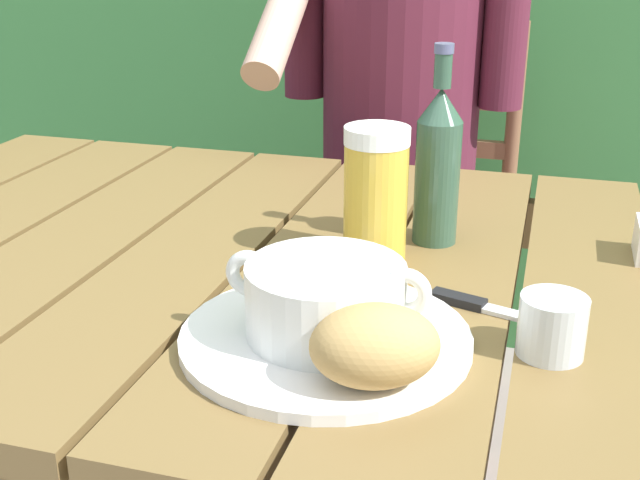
{
  "coord_description": "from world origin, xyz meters",
  "views": [
    {
      "loc": [
        0.27,
        -0.91,
        1.13
      ],
      "look_at": [
        0.03,
        -0.11,
        0.8
      ],
      "focal_mm": 45.57,
      "sensor_mm": 36.0,
      "label": 1
    }
  ],
  "objects_px": {
    "serving_plate": "(325,338)",
    "soup_bowl": "(326,298)",
    "chair_near_diner": "(408,219)",
    "beer_bottle": "(438,163)",
    "person_eating": "(395,128)",
    "water_glass_small": "(552,326)",
    "bread_roll": "(375,346)",
    "table_knife": "(482,306)",
    "beer_glass": "(376,194)"
  },
  "relations": [
    {
      "from": "beer_bottle",
      "to": "water_glass_small",
      "type": "xyz_separation_m",
      "value": [
        0.16,
        -0.27,
        -0.08
      ]
    },
    {
      "from": "chair_near_diner",
      "to": "person_eating",
      "type": "xyz_separation_m",
      "value": [
        -0.0,
        -0.19,
        0.26
      ]
    },
    {
      "from": "person_eating",
      "to": "beer_glass",
      "type": "bearing_deg",
      "value": -80.96
    },
    {
      "from": "bread_roll",
      "to": "water_glass_small",
      "type": "distance_m",
      "value": 0.19
    },
    {
      "from": "person_eating",
      "to": "serving_plate",
      "type": "relative_size",
      "value": 4.27
    },
    {
      "from": "beer_glass",
      "to": "water_glass_small",
      "type": "xyz_separation_m",
      "value": [
        0.22,
        -0.19,
        -0.05
      ]
    },
    {
      "from": "chair_near_diner",
      "to": "person_eating",
      "type": "height_order",
      "value": "person_eating"
    },
    {
      "from": "serving_plate",
      "to": "beer_glass",
      "type": "distance_m",
      "value": 0.25
    },
    {
      "from": "soup_bowl",
      "to": "bread_roll",
      "type": "relative_size",
      "value": 1.49
    },
    {
      "from": "serving_plate",
      "to": "water_glass_small",
      "type": "bearing_deg",
      "value": 10.66
    },
    {
      "from": "beer_bottle",
      "to": "water_glass_small",
      "type": "height_order",
      "value": "beer_bottle"
    },
    {
      "from": "bread_roll",
      "to": "beer_glass",
      "type": "bearing_deg",
      "value": 102.58
    },
    {
      "from": "chair_near_diner",
      "to": "serving_plate",
      "type": "distance_m",
      "value": 1.13
    },
    {
      "from": "water_glass_small",
      "to": "serving_plate",
      "type": "bearing_deg",
      "value": -169.34
    },
    {
      "from": "beer_glass",
      "to": "beer_bottle",
      "type": "bearing_deg",
      "value": 50.62
    },
    {
      "from": "bread_roll",
      "to": "beer_bottle",
      "type": "height_order",
      "value": "beer_bottle"
    },
    {
      "from": "table_knife",
      "to": "water_glass_small",
      "type": "bearing_deg",
      "value": -47.42
    },
    {
      "from": "person_eating",
      "to": "table_knife",
      "type": "height_order",
      "value": "person_eating"
    },
    {
      "from": "water_glass_small",
      "to": "table_knife",
      "type": "relative_size",
      "value": 0.44
    },
    {
      "from": "beer_bottle",
      "to": "bread_roll",
      "type": "bearing_deg",
      "value": -89.15
    },
    {
      "from": "bread_roll",
      "to": "beer_glass",
      "type": "xyz_separation_m",
      "value": [
        -0.07,
        0.31,
        0.04
      ]
    },
    {
      "from": "table_knife",
      "to": "beer_bottle",
      "type": "bearing_deg",
      "value": 113.42
    },
    {
      "from": "chair_near_diner",
      "to": "person_eating",
      "type": "relative_size",
      "value": 0.73
    },
    {
      "from": "beer_glass",
      "to": "beer_bottle",
      "type": "xyz_separation_m",
      "value": [
        0.06,
        0.08,
        0.02
      ]
    },
    {
      "from": "chair_near_diner",
      "to": "beer_bottle",
      "type": "xyz_separation_m",
      "value": [
        0.17,
        -0.78,
        0.37
      ]
    },
    {
      "from": "soup_bowl",
      "to": "beer_glass",
      "type": "distance_m",
      "value": 0.24
    },
    {
      "from": "bread_roll",
      "to": "table_knife",
      "type": "distance_m",
      "value": 0.22
    },
    {
      "from": "person_eating",
      "to": "water_glass_small",
      "type": "bearing_deg",
      "value": -69.23
    },
    {
      "from": "beer_glass",
      "to": "chair_near_diner",
      "type": "bearing_deg",
      "value": 96.86
    },
    {
      "from": "serving_plate",
      "to": "soup_bowl",
      "type": "bearing_deg",
      "value": -45.0
    },
    {
      "from": "beer_bottle",
      "to": "serving_plate",
      "type": "bearing_deg",
      "value": -101.18
    },
    {
      "from": "chair_near_diner",
      "to": "soup_bowl",
      "type": "xyz_separation_m",
      "value": [
        0.11,
        -1.09,
        0.31
      ]
    },
    {
      "from": "person_eating",
      "to": "water_glass_small",
      "type": "relative_size",
      "value": 19.01
    },
    {
      "from": "serving_plate",
      "to": "beer_bottle",
      "type": "relative_size",
      "value": 1.14
    },
    {
      "from": "bread_roll",
      "to": "beer_bottle",
      "type": "bearing_deg",
      "value": 90.85
    },
    {
      "from": "person_eating",
      "to": "bread_roll",
      "type": "height_order",
      "value": "person_eating"
    },
    {
      "from": "chair_near_diner",
      "to": "beer_glass",
      "type": "relative_size",
      "value": 5.47
    },
    {
      "from": "soup_bowl",
      "to": "table_knife",
      "type": "bearing_deg",
      "value": 39.88
    },
    {
      "from": "person_eating",
      "to": "beer_glass",
      "type": "distance_m",
      "value": 0.68
    },
    {
      "from": "bread_roll",
      "to": "table_knife",
      "type": "relative_size",
      "value": 0.93
    },
    {
      "from": "soup_bowl",
      "to": "person_eating",
      "type": "bearing_deg",
      "value": 96.87
    },
    {
      "from": "person_eating",
      "to": "serving_plate",
      "type": "bearing_deg",
      "value": -83.13
    },
    {
      "from": "beer_bottle",
      "to": "water_glass_small",
      "type": "bearing_deg",
      "value": -60.05
    },
    {
      "from": "soup_bowl",
      "to": "beer_glass",
      "type": "xyz_separation_m",
      "value": [
        -0.0,
        0.23,
        0.03
      ]
    },
    {
      "from": "person_eating",
      "to": "soup_bowl",
      "type": "relative_size",
      "value": 6.0
    },
    {
      "from": "chair_near_diner",
      "to": "bread_roll",
      "type": "relative_size",
      "value": 6.55
    },
    {
      "from": "serving_plate",
      "to": "table_knife",
      "type": "xyz_separation_m",
      "value": [
        0.14,
        0.12,
        -0.0
      ]
    },
    {
      "from": "person_eating",
      "to": "beer_glass",
      "type": "height_order",
      "value": "person_eating"
    },
    {
      "from": "chair_near_diner",
      "to": "bread_roll",
      "type": "height_order",
      "value": "chair_near_diner"
    },
    {
      "from": "serving_plate",
      "to": "table_knife",
      "type": "relative_size",
      "value": 1.95
    }
  ]
}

